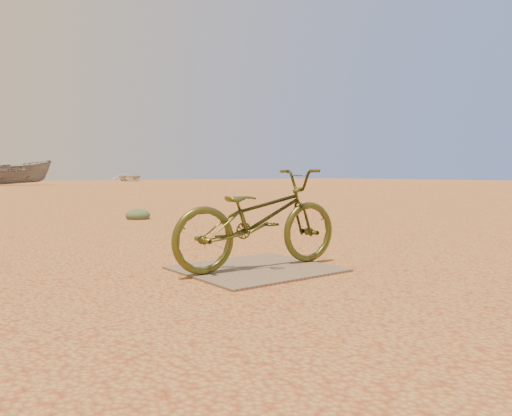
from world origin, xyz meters
TOP-DOWN VIEW (x-y plane):
  - ground at (0.00, 0.00)m, footprint 120.00×120.00m
  - plywood_board at (-0.15, 0.52)m, footprint 1.35×1.21m
  - bicycle at (-0.12, 0.52)m, footprint 1.81×0.74m
  - boat_mid_right at (5.31, 37.95)m, footprint 5.24×3.05m
  - boat_far_right at (19.70, 50.82)m, footprint 3.85×5.04m
  - kale_b at (1.12, 6.13)m, footprint 0.48×0.48m

SIDE VIEW (x-z plane):
  - ground at x=0.00m, z-range 0.00..0.00m
  - kale_b at x=1.12m, z-range -0.13..0.13m
  - plywood_board at x=-0.15m, z-range 0.00..0.02m
  - boat_far_right at x=19.70m, z-range 0.00..0.97m
  - bicycle at x=-0.12m, z-range 0.02..0.96m
  - boat_mid_right at x=5.31m, z-range 0.00..1.91m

